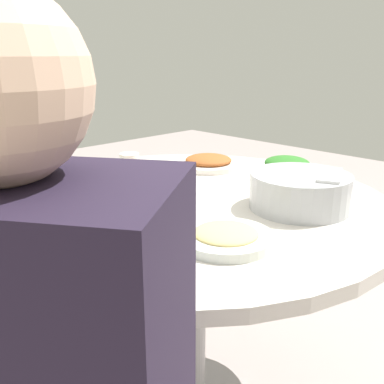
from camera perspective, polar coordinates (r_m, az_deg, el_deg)
name	(u,v)px	position (r m, az deg, el deg)	size (l,w,h in m)	color
round_dining_table	(186,238)	(1.36, -0.76, -5.85)	(1.20, 1.20, 0.73)	#99999E
rice_bowl	(300,190)	(1.25, 13.65, 0.20)	(0.27, 0.27, 0.11)	#B2B5BA
soup_bowl	(88,212)	(1.14, -13.19, -2.49)	(0.31, 0.29, 0.07)	white
dish_stirfry	(208,162)	(1.67, 2.12, 3.81)	(0.24, 0.24, 0.05)	white
dish_shrimp	(144,176)	(1.49, -6.17, 2.01)	(0.25, 0.25, 0.05)	silver
dish_noodles	(226,237)	(1.01, 4.35, -5.72)	(0.22, 0.22, 0.04)	silver
dish_greens	(287,166)	(1.65, 12.05, 3.32)	(0.24, 0.24, 0.05)	silver
green_bottle	(13,174)	(1.29, -21.91, 2.17)	(0.07, 0.07, 0.25)	#418339
tea_cup_near	(13,184)	(1.44, -21.93, 0.93)	(0.06, 0.06, 0.07)	#CC5340
tea_cup_far	(129,269)	(0.83, -8.08, -9.79)	(0.06, 0.06, 0.07)	#2D549A
tea_cup_side	(130,160)	(1.69, -8.00, 4.03)	(0.07, 0.07, 0.05)	silver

